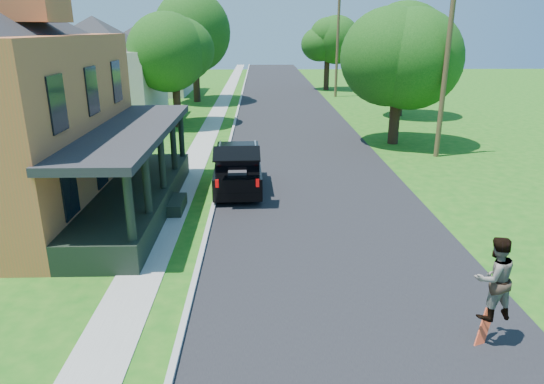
{
  "coord_description": "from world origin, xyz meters",
  "views": [
    {
      "loc": [
        -2.29,
        -10.86,
        6.44
      ],
      "look_at": [
        -1.93,
        3.0,
        1.72
      ],
      "focal_mm": 32.0,
      "sensor_mm": 36.0,
      "label": 1
    }
  ],
  "objects_px": {
    "skateboarder": "(494,278)",
    "tree_right_near": "(399,46)",
    "black_suv": "(238,169)",
    "utility_pole_near": "(446,66)"
  },
  "relations": [
    {
      "from": "black_suv",
      "to": "utility_pole_near",
      "type": "relative_size",
      "value": 0.55
    },
    {
      "from": "skateboarder",
      "to": "tree_right_near",
      "type": "bearing_deg",
      "value": -110.41
    },
    {
      "from": "skateboarder",
      "to": "black_suv",
      "type": "bearing_deg",
      "value": -73.31
    },
    {
      "from": "tree_right_near",
      "to": "utility_pole_near",
      "type": "relative_size",
      "value": 0.95
    },
    {
      "from": "skateboarder",
      "to": "tree_right_near",
      "type": "height_order",
      "value": "tree_right_near"
    },
    {
      "from": "black_suv",
      "to": "tree_right_near",
      "type": "distance_m",
      "value": 12.85
    },
    {
      "from": "black_suv",
      "to": "skateboarder",
      "type": "distance_m",
      "value": 12.08
    },
    {
      "from": "tree_right_near",
      "to": "utility_pole_near",
      "type": "bearing_deg",
      "value": -63.61
    },
    {
      "from": "black_suv",
      "to": "utility_pole_near",
      "type": "distance_m",
      "value": 12.05
    },
    {
      "from": "tree_right_near",
      "to": "utility_pole_near",
      "type": "height_order",
      "value": "utility_pole_near"
    }
  ]
}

